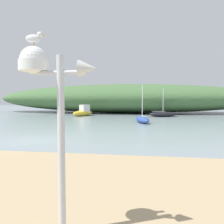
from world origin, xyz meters
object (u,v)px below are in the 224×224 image
(motorboat_far_left, at_px, (83,112))
(sailboat_far_right, at_px, (142,120))
(mast_structure, at_px, (46,80))
(sailboat_west_reach, at_px, (163,114))
(seagull_on_radar, at_px, (35,38))

(motorboat_far_left, height_order, sailboat_far_right, sailboat_far_right)
(mast_structure, relative_size, sailboat_west_reach, 0.78)
(sailboat_far_right, bearing_deg, mast_structure, -93.46)
(sailboat_west_reach, bearing_deg, motorboat_far_left, -178.97)
(seagull_on_radar, distance_m, sailboat_west_reach, 28.18)
(mast_structure, distance_m, seagull_on_radar, 0.72)
(seagull_on_radar, distance_m, sailboat_far_right, 19.90)
(seagull_on_radar, relative_size, sailboat_west_reach, 0.08)
(mast_structure, xyz_separation_m, motorboat_far_left, (-7.14, 27.54, -2.21))
(seagull_on_radar, xyz_separation_m, motorboat_far_left, (-6.96, 27.53, -2.91))
(motorboat_far_left, xyz_separation_m, sailboat_far_right, (8.33, -7.93, -0.23))
(mast_structure, xyz_separation_m, sailboat_west_reach, (3.76, 27.73, -2.43))
(seagull_on_radar, height_order, sailboat_far_right, sailboat_far_right)
(sailboat_far_right, height_order, sailboat_west_reach, sailboat_west_reach)
(seagull_on_radar, relative_size, sailboat_far_right, 0.09)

